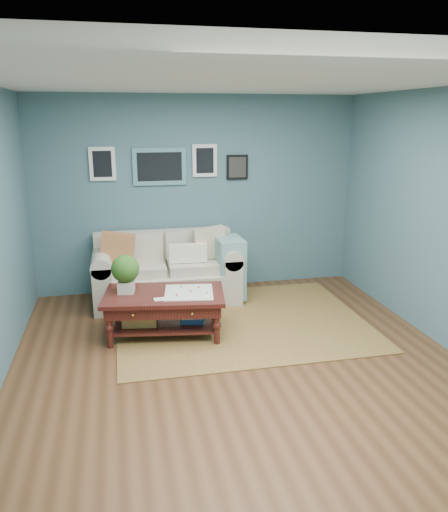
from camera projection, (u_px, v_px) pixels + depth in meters
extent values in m
plane|color=brown|center=(240.00, 366.00, 4.98)|extent=(5.00, 5.00, 0.00)
plane|color=white|center=(243.00, 80.00, 4.25)|extent=(5.00, 5.00, 0.00)
cube|color=#486E75|center=(198.00, 195.00, 6.97)|extent=(4.50, 0.02, 2.70)
cube|color=#486E75|center=(377.00, 356.00, 2.26)|extent=(4.50, 0.02, 2.70)
cube|color=slate|center=(160.00, 167.00, 6.73)|extent=(0.72, 0.03, 0.50)
cube|color=black|center=(160.00, 167.00, 6.71)|extent=(0.60, 0.01, 0.38)
cube|color=white|center=(102.00, 164.00, 6.56)|extent=(0.34, 0.03, 0.44)
cube|color=white|center=(205.00, 160.00, 6.84)|extent=(0.34, 0.03, 0.44)
cube|color=black|center=(237.00, 167.00, 6.96)|extent=(0.30, 0.03, 0.34)
cube|color=brown|center=(241.00, 322.00, 6.04)|extent=(2.96, 2.36, 0.01)
cube|color=beige|center=(167.00, 286.00, 6.69)|extent=(1.42, 0.88, 0.42)
cube|color=beige|center=(163.00, 247.00, 6.89)|extent=(1.85, 0.22, 0.48)
cube|color=beige|center=(103.00, 283.00, 6.49)|extent=(0.24, 0.88, 0.62)
cube|color=beige|center=(227.00, 275.00, 6.83)|extent=(0.24, 0.88, 0.62)
cylinder|color=beige|center=(102.00, 260.00, 6.41)|extent=(0.26, 0.88, 0.26)
cylinder|color=beige|center=(227.00, 253.00, 6.75)|extent=(0.26, 0.88, 0.26)
cube|color=beige|center=(138.00, 269.00, 6.48)|extent=(0.72, 0.56, 0.13)
cube|color=beige|center=(195.00, 266.00, 6.64)|extent=(0.72, 0.56, 0.13)
cube|color=beige|center=(136.00, 246.00, 6.68)|extent=(0.72, 0.12, 0.36)
cube|color=beige|center=(192.00, 243.00, 6.83)|extent=(0.72, 0.12, 0.36)
cube|color=#B85234|center=(117.00, 249.00, 6.37)|extent=(0.48, 0.17, 0.47)
cube|color=beige|center=(210.00, 243.00, 6.68)|extent=(0.47, 0.18, 0.46)
cube|color=#EEE6CD|center=(188.00, 253.00, 6.53)|extent=(0.50, 0.12, 0.24)
cube|color=#76ACAC|center=(229.00, 267.00, 6.68)|extent=(0.34, 0.55, 0.80)
cube|color=black|center=(164.00, 295.00, 5.57)|extent=(1.43, 0.97, 0.04)
cube|color=black|center=(164.00, 302.00, 5.59)|extent=(1.33, 0.86, 0.13)
cube|color=black|center=(165.00, 324.00, 5.66)|extent=(1.20, 0.74, 0.03)
sphere|color=gold|center=(133.00, 315.00, 5.23)|extent=(0.03, 0.03, 0.03)
sphere|color=gold|center=(192.00, 314.00, 5.27)|extent=(0.03, 0.03, 0.03)
cylinder|color=black|center=(109.00, 328.00, 5.31)|extent=(0.07, 0.07, 0.45)
cylinder|color=black|center=(217.00, 325.00, 5.38)|extent=(0.07, 0.07, 0.45)
cylinder|color=black|center=(117.00, 307.00, 5.89)|extent=(0.07, 0.07, 0.45)
cylinder|color=black|center=(214.00, 305.00, 5.96)|extent=(0.07, 0.07, 0.45)
cube|color=beige|center=(126.00, 287.00, 5.57)|extent=(0.20, 0.20, 0.13)
sphere|color=#225319|center=(125.00, 269.00, 5.52)|extent=(0.31, 0.31, 0.31)
cube|color=white|center=(189.00, 292.00, 5.58)|extent=(0.61, 0.61, 0.01)
cube|color=tan|center=(140.00, 315.00, 5.61)|extent=(0.41, 0.32, 0.22)
cube|color=navy|center=(192.00, 317.00, 5.68)|extent=(0.29, 0.24, 0.12)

